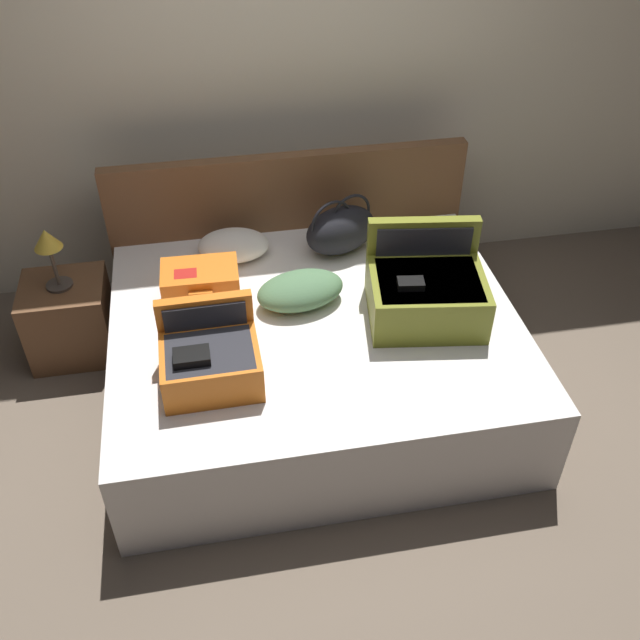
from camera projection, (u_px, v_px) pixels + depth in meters
ground_plane at (330, 449)px, 3.52m from camera, size 12.00×12.00×0.00m
back_wall at (275, 65)px, 3.93m from camera, size 8.00×0.10×2.60m
bed at (316, 357)px, 3.66m from camera, size 1.98×1.65×0.50m
headboard at (290, 230)px, 4.17m from camera, size 2.02×0.08×0.95m
hard_case_large at (426, 291)px, 3.45m from camera, size 0.61×0.55×0.42m
hard_case_medium at (210, 359)px, 3.12m from camera, size 0.43×0.39×0.33m
hard_case_small at (201, 285)px, 3.54m from camera, size 0.38×0.28×0.21m
duffel_bag at (341, 229)px, 3.88m from camera, size 0.48×0.39×0.33m
pillow_near_headboard at (300, 290)px, 3.56m from camera, size 0.49×0.36×0.15m
pillow_center_head at (233, 245)px, 3.87m from camera, size 0.41×0.31×0.14m
nightstand at (70, 319)px, 3.93m from camera, size 0.44×0.40×0.45m
table_lamp at (48, 245)px, 3.62m from camera, size 0.14×0.14×0.35m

